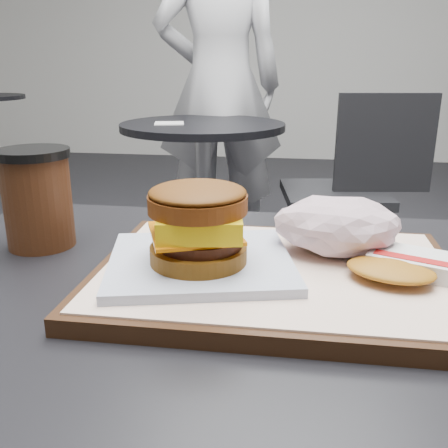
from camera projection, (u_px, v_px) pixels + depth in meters
customer_table at (236, 444)px, 0.57m from camera, size 0.80×0.60×0.77m
serving_tray at (275, 275)px, 0.53m from camera, size 0.38×0.28×0.02m
breakfast_sandwich at (199, 234)px, 0.51m from camera, size 0.22×0.21×0.09m
hash_brown at (405, 266)px, 0.50m from camera, size 0.13×0.12×0.02m
crumpled_wrapper at (337, 225)px, 0.56m from camera, size 0.14×0.11×0.06m
coffee_cup at (37, 196)px, 0.63m from camera, size 0.09×0.09×0.13m
neighbor_table at (203, 169)px, 2.18m from camera, size 0.70×0.70×0.75m
napkin at (169, 123)px, 2.08m from camera, size 0.14×0.14×0.00m
neighbor_chair at (351, 183)px, 2.10m from camera, size 0.63×0.47×0.88m
patron at (220, 85)px, 2.50m from camera, size 0.73×0.56×1.77m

